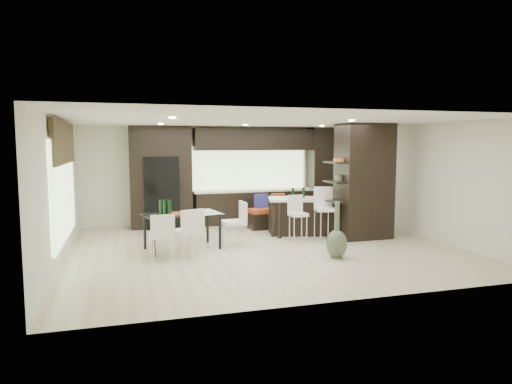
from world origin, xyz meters
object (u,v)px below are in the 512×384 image
object	(u,v)px
stool_mid	(325,219)
floor_vase	(337,230)
chair_far	(162,238)
chair_near	(187,235)
bench	(275,218)
chair_end	(233,226)
stool_right	(350,216)
stool_left	(298,223)
kitchen_island	(312,216)
dining_table	(182,231)

from	to	relation	value
stool_mid	floor_vase	world-z (taller)	floor_vase
stool_mid	chair_far	distance (m)	3.89
chair_near	bench	bearing A→B (deg)	22.52
bench	chair_end	world-z (taller)	chair_end
stool_right	floor_vase	distance (m)	2.03
chair_near	stool_left	bearing A→B (deg)	-3.58
stool_right	chair_end	size ratio (longest dim) A/B	1.18
kitchen_island	dining_table	xyz separation A→B (m)	(-3.31, -0.83, -0.06)
stool_left	chair_far	world-z (taller)	stool_left
kitchen_island	bench	xyz separation A→B (m)	(-0.65, 0.97, -0.18)
stool_left	bench	distance (m)	1.72
dining_table	chair_near	bearing A→B (deg)	-100.94
kitchen_island	stool_mid	size ratio (longest dim) A/B	2.15
kitchen_island	chair_far	bearing A→B (deg)	-142.10
stool_left	bench	bearing A→B (deg)	86.13
chair_far	kitchen_island	bearing A→B (deg)	19.75
stool_left	chair_end	world-z (taller)	chair_end
dining_table	chair_end	distance (m)	1.11
stool_mid	chair_end	size ratio (longest dim) A/B	1.11
bench	chair_end	bearing A→B (deg)	-134.61
stool_left	dining_table	size ratio (longest dim) A/B	0.54
kitchen_island	floor_vase	xyz separation A→B (m)	(-0.52, -2.45, 0.12)
stool_right	stool_left	bearing A→B (deg)	172.11
chair_near	chair_end	distance (m)	1.35
kitchen_island	dining_table	bearing A→B (deg)	-150.57
floor_vase	stool_mid	bearing A→B (deg)	72.81
stool_left	stool_right	bearing A→B (deg)	-5.76
kitchen_island	dining_table	distance (m)	3.41
stool_left	dining_table	world-z (taller)	stool_left
stool_right	kitchen_island	bearing A→B (deg)	123.68
dining_table	bench	bearing A→B (deg)	23.03
dining_table	chair_near	world-z (taller)	chair_near
floor_vase	chair_far	xyz separation A→B (m)	(-3.29, 0.87, -0.15)
kitchen_island	chair_end	distance (m)	2.35
bench	floor_vase	xyz separation A→B (m)	(0.13, -3.42, 0.30)
floor_vase	chair_near	xyz separation A→B (m)	(-2.79, 0.85, -0.11)
stool_left	stool_mid	bearing A→B (deg)	-6.47
bench	dining_table	distance (m)	3.22
stool_right	floor_vase	bearing A→B (deg)	-131.05
chair_near	chair_far	world-z (taller)	chair_near
stool_mid	stool_right	distance (m)	0.65
stool_mid	bench	distance (m)	1.87
kitchen_island	dining_table	world-z (taller)	kitchen_island
dining_table	chair_near	size ratio (longest dim) A/B	1.74
kitchen_island	chair_end	size ratio (longest dim) A/B	2.37
kitchen_island	stool_mid	distance (m)	0.78
bench	chair_near	world-z (taller)	chair_near
kitchen_island	floor_vase	size ratio (longest dim) A/B	1.89
floor_vase	chair_near	size ratio (longest dim) A/B	1.24
floor_vase	chair_far	distance (m)	3.40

